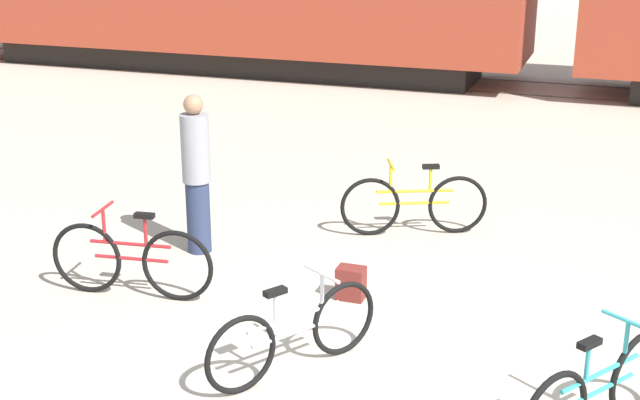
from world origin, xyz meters
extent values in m
plane|color=#B2A893|center=(0.00, 0.00, 0.00)|extent=(80.00, 80.00, 0.00)
cube|color=black|center=(-7.38, 12.80, 0.28)|extent=(11.51, 2.12, 0.55)
cube|color=#4C4238|center=(0.00, 12.08, 0.01)|extent=(69.95, 0.07, 0.01)
cube|color=#4C4238|center=(0.00, 13.52, 0.01)|extent=(69.95, 0.07, 0.01)
torus|color=black|center=(-3.46, 0.68, 0.38)|extent=(0.75, 0.15, 0.75)
torus|color=black|center=(-2.49, 0.80, 0.38)|extent=(0.75, 0.15, 0.75)
cylinder|color=#A31E23|center=(-2.97, 0.74, 0.57)|extent=(0.86, 0.15, 0.04)
cylinder|color=#A31E23|center=(-2.97, 0.74, 0.41)|extent=(0.78, 0.14, 0.04)
cylinder|color=#A31E23|center=(-2.80, 0.76, 0.73)|extent=(0.04, 0.04, 0.32)
cube|color=black|center=(-2.80, 0.76, 0.89)|extent=(0.21, 0.10, 0.05)
cylinder|color=#A31E23|center=(-3.24, 0.71, 0.75)|extent=(0.04, 0.04, 0.35)
cylinder|color=#A31E23|center=(-3.24, 0.71, 0.92)|extent=(0.09, 0.46, 0.03)
torus|color=black|center=(-1.18, 3.21, 0.36)|extent=(0.68, 0.33, 0.72)
torus|color=black|center=(-0.21, 3.64, 0.36)|extent=(0.68, 0.33, 0.72)
cylinder|color=gold|center=(-0.70, 3.43, 0.55)|extent=(0.87, 0.41, 0.04)
cylinder|color=gold|center=(-0.70, 3.43, 0.39)|extent=(0.79, 0.37, 0.04)
cylinder|color=gold|center=(-0.53, 3.50, 0.70)|extent=(0.04, 0.04, 0.30)
cube|color=black|center=(-0.53, 3.50, 0.85)|extent=(0.22, 0.15, 0.05)
cylinder|color=gold|center=(-0.96, 3.31, 0.71)|extent=(0.04, 0.04, 0.34)
cylinder|color=gold|center=(-0.96, 3.31, 0.88)|extent=(0.21, 0.43, 0.03)
torus|color=black|center=(1.89, 0.10, 0.36)|extent=(0.44, 0.63, 0.72)
cylinder|color=teal|center=(1.61, -0.33, 0.55)|extent=(0.53, 0.77, 0.04)
cylinder|color=teal|center=(1.61, -0.33, 0.40)|extent=(0.48, 0.70, 0.04)
cylinder|color=teal|center=(1.51, -0.47, 0.70)|extent=(0.04, 0.04, 0.30)
cube|color=black|center=(1.51, -0.47, 0.85)|extent=(0.18, 0.21, 0.05)
cylinder|color=teal|center=(1.77, -0.09, 0.71)|extent=(0.04, 0.04, 0.34)
cylinder|color=teal|center=(1.77, -0.09, 0.88)|extent=(0.40, 0.28, 0.03)
torus|color=black|center=(-0.58, 0.30, 0.34)|extent=(0.41, 0.60, 0.68)
torus|color=black|center=(-1.16, -0.61, 0.34)|extent=(0.41, 0.60, 0.68)
cylinder|color=silver|center=(-0.87, -0.15, 0.52)|extent=(0.55, 0.82, 0.04)
cylinder|color=silver|center=(-0.87, -0.15, 0.37)|extent=(0.50, 0.75, 0.04)
cylinder|color=silver|center=(-0.97, -0.31, 0.66)|extent=(0.04, 0.04, 0.29)
cube|color=black|center=(-0.97, -0.31, 0.80)|extent=(0.18, 0.21, 0.05)
cylinder|color=silver|center=(-0.71, 0.10, 0.68)|extent=(0.04, 0.04, 0.32)
cylinder|color=silver|center=(-0.71, 0.10, 0.83)|extent=(0.40, 0.28, 0.03)
cylinder|color=#283351|center=(-2.89, 2.07, 0.42)|extent=(0.27, 0.27, 0.84)
cylinder|color=gray|center=(-2.89, 2.07, 1.23)|extent=(0.32, 0.32, 0.77)
sphere|color=#A37556|center=(-2.89, 2.07, 1.72)|extent=(0.22, 0.22, 0.22)
cube|color=maroon|center=(-0.86, 1.42, 0.17)|extent=(0.28, 0.20, 0.34)
camera|label=1|loc=(1.58, -6.47, 3.85)|focal=50.00mm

